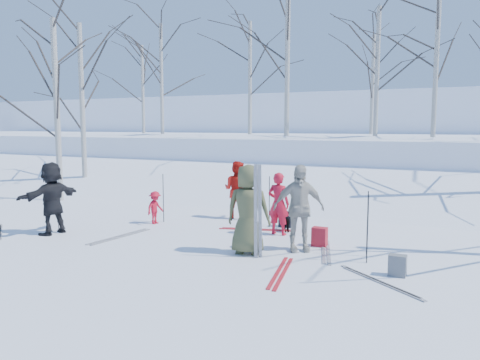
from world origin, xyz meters
The scene contains 37 objects.
ground centered at (0.00, 0.00, 0.00)m, with size 120.00×120.00×0.00m, color white.
snow_ramp centered at (0.00, 7.00, 0.15)m, with size 70.00×9.50×1.40m, color white.
snow_plateau centered at (0.00, 17.00, 1.00)m, with size 70.00×18.00×2.20m, color white.
far_hill centered at (0.00, 38.00, 2.00)m, with size 90.00×30.00×6.00m, color white.
skier_olive_center centered at (1.06, -0.28, 0.93)m, with size 0.91×0.59×1.86m, color #45482B.
skier_red_north centered at (0.99, 1.61, 0.76)m, with size 0.56×0.37×1.53m, color red.
skier_redor_behind centered at (-0.84, 3.00, 0.82)m, with size 0.80×0.62×1.64m, color #B5140D.
skier_red_seated centered at (-2.47, 1.31, 0.44)m, with size 0.57×0.33×0.88m, color red.
skier_cream_east centered at (1.92, 0.41, 0.92)m, with size 1.08×0.45×1.84m, color beige.
skier_grey_west centered at (-3.99, -0.78, 0.89)m, with size 1.65×0.52×1.78m, color black.
dog centered at (1.08, 2.06, 0.24)m, with size 0.26×0.56×0.47m, color black.
upright_ski_left centered at (1.36, -0.55, 0.95)m, with size 0.07×0.02×1.90m, color silver.
upright_ski_right centered at (1.43, -0.50, 0.95)m, with size 0.07×0.02×1.90m, color silver.
ski_pair_a centered at (3.83, -0.91, 0.01)m, with size 1.63×1.31×0.02m, color silver, non-canonical shape.
ski_pair_b centered at (2.15, -1.18, 0.01)m, with size 0.58×1.90×0.02m, color #AE1820, non-canonical shape.
ski_pair_c centered at (-2.31, -0.32, 0.01)m, with size 0.37×1.91×0.02m, color silver, non-canonical shape.
ski_pair_d centered at (-5.32, -1.26, 0.01)m, with size 1.64×1.31×0.02m, color silver, non-canonical shape.
ski_pair_e centered at (0.32, 1.84, 0.01)m, with size 1.88×0.74×0.02m, color #AE1820, non-canonical shape.
ski_pair_f centered at (2.48, 0.57, 0.01)m, with size 0.74×1.88×0.02m, color silver, non-canonical shape.
ski_pole_a centered at (3.31, 0.61, 0.67)m, with size 0.02×0.02×1.34m, color black.
ski_pole_b centered at (-4.11, -0.51, 0.67)m, with size 0.02×0.02×1.34m, color black.
ski_pole_c centered at (1.03, 2.66, 0.67)m, with size 0.02×0.02×1.34m, color black.
ski_pole_d centered at (3.41, 0.14, 0.67)m, with size 0.02×0.02×1.34m, color black.
ski_pole_e centered at (0.47, 2.28, 0.67)m, with size 0.02×0.02×1.34m, color black.
ski_pole_f centered at (-2.40, 1.60, 0.67)m, with size 0.02×0.02×1.34m, color black.
backpack_red centered at (2.22, 0.97, 0.21)m, with size 0.32×0.22×0.42m, color #A91A26.
backpack_grey centered at (4.05, -0.43, 0.19)m, with size 0.30×0.20×0.38m, color #595C61.
backpack_dark centered at (0.85, 2.50, 0.20)m, with size 0.34×0.24×0.40m, color black.
birch_plateau_b centered at (-5.12, 12.98, 5.02)m, with size 4.54×4.54×5.63m, color silver, non-canonical shape.
birch_plateau_c centered at (-12.06, 13.21, 4.71)m, with size 4.11×4.11×5.02m, color silver, non-canonical shape.
birch_plateau_d centered at (1.45, 11.43, 4.86)m, with size 4.32×4.32×5.31m, color silver, non-canonical shape.
birch_plateau_e centered at (-2.01, 10.04, 5.53)m, with size 5.26×5.26×6.65m, color silver, non-canonical shape.
birch_plateau_g centered at (3.74, 10.99, 5.02)m, with size 4.55×4.55×5.64m, color silver, non-canonical shape.
birch_plateau_i centered at (-9.48, 11.46, 5.02)m, with size 4.55×4.55×5.64m, color silver, non-canonical shape.
birch_plateau_j centered at (0.36, 16.25, 4.74)m, with size 4.16×4.16×5.08m, color silver, non-canonical shape.
birch_edge_a centered at (-7.91, 3.07, 3.15)m, with size 5.01×5.01×6.30m, color silver, non-canonical shape.
birch_edge_d centered at (-9.39, 5.76, 3.40)m, with size 5.35×5.35×6.79m, color silver, non-canonical shape.
Camera 1 is at (5.12, -8.84, 2.64)m, focal length 35.00 mm.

